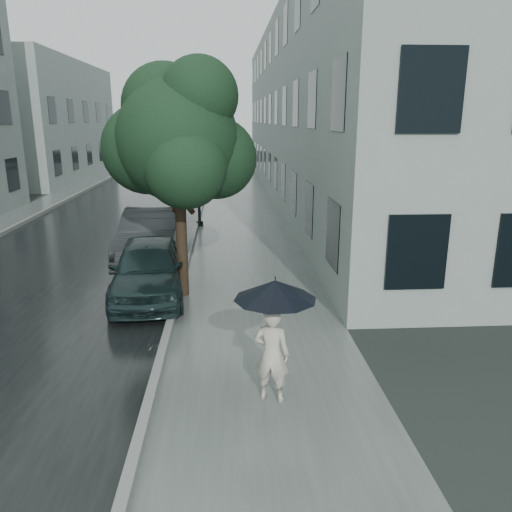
{
  "coord_description": "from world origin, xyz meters",
  "views": [
    {
      "loc": [
        -0.4,
        -7.68,
        4.11
      ],
      "look_at": [
        0.22,
        2.48,
        1.3
      ],
      "focal_mm": 35.0,
      "sensor_mm": 36.0,
      "label": 1
    }
  ],
  "objects": [
    {
      "name": "asphalt_road",
      "position": [
        -5.08,
        12.0,
        0.0
      ],
      "size": [
        6.85,
        60.0,
        0.0
      ],
      "primitive_type": "cube",
      "color": "black",
      "rests_on": "ground"
    },
    {
      "name": "ground",
      "position": [
        0.0,
        0.0,
        0.0
      ],
      "size": [
        120.0,
        120.0,
        0.0
      ],
      "primitive_type": "plane",
      "color": "black",
      "rests_on": "ground"
    },
    {
      "name": "pedestrian",
      "position": [
        0.24,
        -1.0,
        0.74
      ],
      "size": [
        0.61,
        0.49,
        1.47
      ],
      "primitive_type": "imported",
      "rotation": [
        0.0,
        0.0,
        2.85
      ],
      "color": "beige",
      "rests_on": "sidewalk"
    },
    {
      "name": "lamp_post",
      "position": [
        -1.6,
        11.74,
        2.73
      ],
      "size": [
        0.82,
        0.48,
        4.74
      ],
      "rotation": [
        0.0,
        0.0,
        0.34
      ],
      "color": "black",
      "rests_on": "ground"
    },
    {
      "name": "kerb_near",
      "position": [
        -1.57,
        12.0,
        0.07
      ],
      "size": [
        0.15,
        60.0,
        0.15
      ],
      "primitive_type": "cube",
      "color": "slate",
      "rests_on": "ground"
    },
    {
      "name": "car_near",
      "position": [
        -2.26,
        3.74,
        0.7
      ],
      "size": [
        1.95,
        4.17,
        1.38
      ],
      "primitive_type": "imported",
      "rotation": [
        0.0,
        0.0,
        0.08
      ],
      "color": "#18292A",
      "rests_on": "ground"
    },
    {
      "name": "sidewalk",
      "position": [
        0.25,
        12.0,
        0.0
      ],
      "size": [
        3.5,
        60.0,
        0.01
      ],
      "primitive_type": "cube",
      "color": "slate",
      "rests_on": "ground"
    },
    {
      "name": "building_near",
      "position": [
        5.47,
        19.5,
        4.5
      ],
      "size": [
        7.02,
        36.0,
        9.0
      ],
      "color": "gray",
      "rests_on": "ground"
    },
    {
      "name": "car_far",
      "position": [
        -2.62,
        7.03,
        0.77
      ],
      "size": [
        1.63,
        4.63,
        1.52
      ],
      "primitive_type": "imported",
      "rotation": [
        0.0,
        0.0,
        -0.0
      ],
      "color": "#272B2D",
      "rests_on": "ground"
    },
    {
      "name": "building_far_b",
      "position": [
        -13.77,
        30.0,
        4.0
      ],
      "size": [
        7.02,
        18.0,
        8.0
      ],
      "color": "gray",
      "rests_on": "ground"
    },
    {
      "name": "street_tree",
      "position": [
        -1.45,
        3.88,
        3.68
      ],
      "size": [
        3.57,
        3.25,
        5.43
      ],
      "color": "#332619",
      "rests_on": "ground"
    },
    {
      "name": "umbrella",
      "position": [
        0.28,
        -1.03,
        1.77
      ],
      "size": [
        1.45,
        1.45,
        1.02
      ],
      "rotation": [
        0.0,
        0.0,
        -0.24
      ],
      "color": "black",
      "rests_on": "ground"
    },
    {
      "name": "kerb_far",
      "position": [
        -8.57,
        12.0,
        0.07
      ],
      "size": [
        0.15,
        60.0,
        0.15
      ],
      "primitive_type": "cube",
      "color": "slate",
      "rests_on": "ground"
    }
  ]
}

